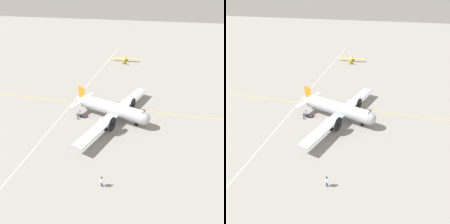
% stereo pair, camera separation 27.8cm
% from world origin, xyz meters
% --- Properties ---
extents(ground_plane, '(300.00, 300.00, 0.00)m').
position_xyz_m(ground_plane, '(0.00, 0.00, 0.00)').
color(ground_plane, gray).
extents(apron_line_eastwest, '(120.00, 0.16, 0.01)m').
position_xyz_m(apron_line_eastwest, '(0.00, -5.18, 0.00)').
color(apron_line_eastwest, gold).
rests_on(apron_line_eastwest, ground_plane).
extents(apron_line_northsouth, '(0.16, 120.00, 0.01)m').
position_xyz_m(apron_line_northsouth, '(11.41, 0.00, 0.00)').
color(apron_line_northsouth, silver).
rests_on(apron_line_northsouth, ground_plane).
extents(airliner_main, '(17.98, 27.08, 5.87)m').
position_xyz_m(airliner_main, '(-0.42, 0.12, 2.54)').
color(airliner_main, '#ADB2BC').
rests_on(airliner_main, ground_plane).
extents(crew_foreground, '(0.50, 0.45, 1.85)m').
position_xyz_m(crew_foreground, '(-2.92, 18.64, 1.16)').
color(crew_foreground, navy).
rests_on(crew_foreground, ground_plane).
extents(passenger_boarding, '(0.35, 0.59, 1.78)m').
position_xyz_m(passenger_boarding, '(7.01, 1.18, 1.12)').
color(passenger_boarding, navy).
rests_on(passenger_boarding, ground_plane).
extents(suitcase_near_door, '(0.39, 0.13, 0.65)m').
position_xyz_m(suitcase_near_door, '(5.54, 0.75, 0.31)').
color(suitcase_near_door, maroon).
rests_on(suitcase_near_door, ground_plane).
extents(suitcase_upright_spare, '(0.38, 0.13, 0.57)m').
position_xyz_m(suitcase_upright_spare, '(7.23, 2.06, 0.27)').
color(suitcase_upright_spare, brown).
rests_on(suitcase_upright_spare, ground_plane).
extents(baggage_cart, '(2.52, 1.37, 0.56)m').
position_xyz_m(baggage_cart, '(6.91, 0.66, 0.28)').
color(baggage_cart, '#56565B').
rests_on(baggage_cart, ground_plane).
extents(light_aircraft_distant, '(9.87, 7.33, 1.91)m').
position_xyz_m(light_aircraft_distant, '(5.03, -41.41, 0.81)').
color(light_aircraft_distant, yellow).
rests_on(light_aircraft_distant, ground_plane).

